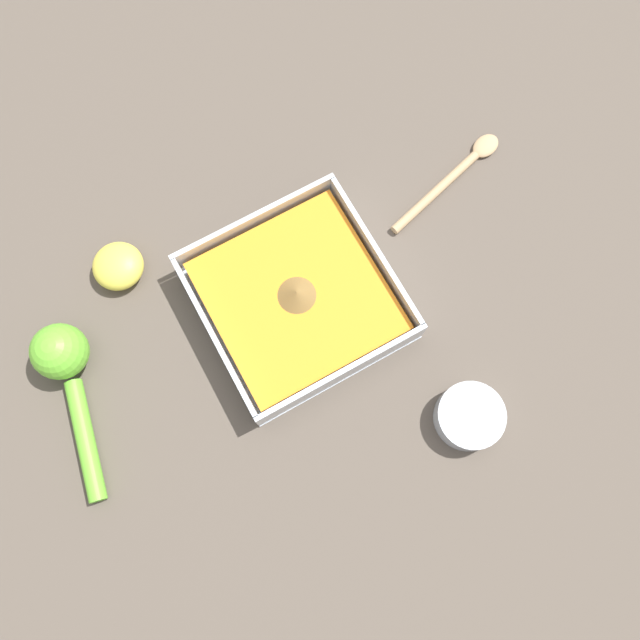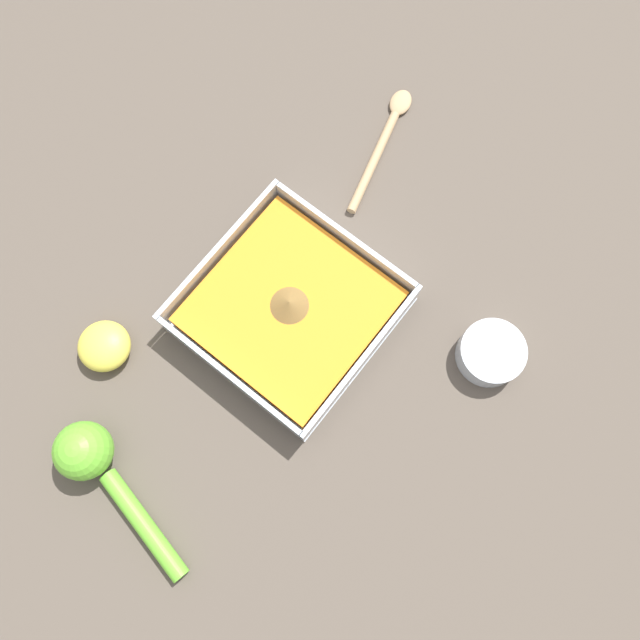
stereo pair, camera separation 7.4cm
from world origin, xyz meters
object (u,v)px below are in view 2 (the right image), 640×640
Objects in this scene: square_dish at (290,309)px; wooden_spoon at (383,141)px; lemon_squeezer at (94,464)px; spice_bowl at (490,353)px; lemon_half at (104,346)px.

square_dish is 0.26m from wooden_spoon.
lemon_squeezer is at bearing 164.53° from wooden_spoon.
spice_bowl is 0.31m from wooden_spoon.
square_dish is 3.55× the size of lemon_half.
spice_bowl is 0.38× the size of lemon_squeezer.
wooden_spoon is at bearing -78.78° from lemon_squeezer.
wooden_spoon is (0.26, 0.05, -0.01)m from square_dish.
lemon_squeezer reaches higher than square_dish.
lemon_half is at bearing 127.36° from spice_bowl.
wooden_spoon is (0.54, -0.00, -0.02)m from lemon_squeezer.
lemon_half is (-0.28, 0.37, 0.00)m from spice_bowl.
lemon_half reaches higher than wooden_spoon.
square_dish is 1.08× the size of lemon_squeezer.
spice_bowl is at bearing -134.06° from wooden_spoon.
lemon_half is (-0.17, 0.14, -0.00)m from square_dish.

